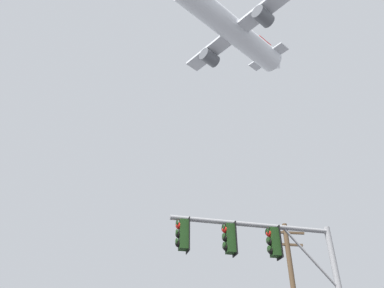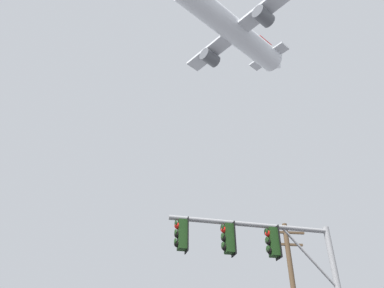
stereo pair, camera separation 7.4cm
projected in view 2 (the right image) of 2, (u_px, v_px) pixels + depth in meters
The scene contains 2 objects.
signal_pole_near at pixel (270, 261), 11.50m from camera, with size 5.48×0.88×5.68m.
airplane at pixel (232, 29), 57.26m from camera, with size 22.49×17.77×6.92m.
Camera 2 is at (-0.96, -4.13, 1.19)m, focal length 34.87 mm.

